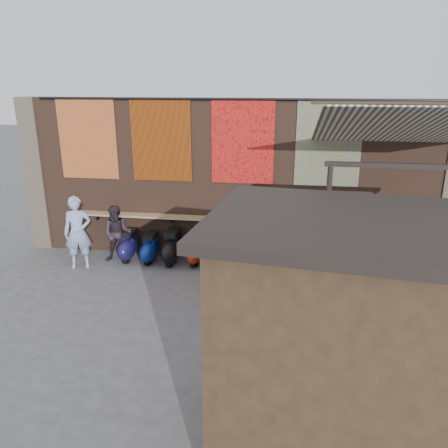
# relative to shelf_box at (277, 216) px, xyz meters

# --- Properties ---
(ground) EXTENTS (70.00, 70.00, 0.00)m
(ground) POSITION_rel_shelf_box_xyz_m (-1.19, -2.30, -1.24)
(ground) COLOR #474749
(ground) RESTS_ON ground
(brick_wall) EXTENTS (10.00, 0.40, 4.00)m
(brick_wall) POSITION_rel_shelf_box_xyz_m (-1.19, 0.40, 0.76)
(brick_wall) COLOR brown
(brick_wall) RESTS_ON ground
(pier_left) EXTENTS (0.50, 0.50, 4.00)m
(pier_left) POSITION_rel_shelf_box_xyz_m (-6.39, 0.40, 0.76)
(pier_left) COLOR #4C4238
(pier_left) RESTS_ON ground
(eating_counter) EXTENTS (8.00, 0.32, 0.05)m
(eating_counter) POSITION_rel_shelf_box_xyz_m (-1.19, 0.03, -0.14)
(eating_counter) COLOR #9E7A51
(eating_counter) RESTS_ON brick_wall
(shelf_box) EXTENTS (0.54, 0.29, 0.23)m
(shelf_box) POSITION_rel_shelf_box_xyz_m (0.00, 0.00, 0.00)
(shelf_box) COLOR white
(shelf_box) RESTS_ON eating_counter
(tapestry_redgold) EXTENTS (1.50, 0.02, 2.00)m
(tapestry_redgold) POSITION_rel_shelf_box_xyz_m (-4.79, 0.18, 1.76)
(tapestry_redgold) COLOR maroon
(tapestry_redgold) RESTS_ON brick_wall
(tapestry_sun) EXTENTS (1.50, 0.02, 2.00)m
(tapestry_sun) POSITION_rel_shelf_box_xyz_m (-2.89, 0.18, 1.76)
(tapestry_sun) COLOR #C94E0B
(tapestry_sun) RESTS_ON brick_wall
(tapestry_orange) EXTENTS (1.50, 0.02, 2.00)m
(tapestry_orange) POSITION_rel_shelf_box_xyz_m (-0.89, 0.18, 1.76)
(tapestry_orange) COLOR red
(tapestry_orange) RESTS_ON brick_wall
(tapestry_multi) EXTENTS (1.50, 0.02, 2.00)m
(tapestry_multi) POSITION_rel_shelf_box_xyz_m (1.11, 0.18, 1.76)
(tapestry_multi) COLOR navy
(tapestry_multi) RESTS_ON brick_wall
(hang_rail) EXTENTS (9.50, 0.06, 0.06)m
(hang_rail) POSITION_rel_shelf_box_xyz_m (-1.19, 0.17, 2.74)
(hang_rail) COLOR black
(hang_rail) RESTS_ON brick_wall
(scooter_stool_0) EXTENTS (0.37, 0.81, 0.77)m
(scooter_stool_0) POSITION_rel_shelf_box_xyz_m (-3.71, -0.29, -0.86)
(scooter_stool_0) COLOR #191653
(scooter_stool_0) RESTS_ON ground
(scooter_stool_1) EXTENTS (0.34, 0.76, 0.72)m
(scooter_stool_1) POSITION_rel_shelf_box_xyz_m (-3.14, -0.33, -0.88)
(scooter_stool_1) COLOR navy
(scooter_stool_1) RESTS_ON ground
(scooter_stool_2) EXTENTS (0.39, 0.88, 0.83)m
(scooter_stool_2) POSITION_rel_shelf_box_xyz_m (-2.58, -0.31, -0.83)
(scooter_stool_2) COLOR black
(scooter_stool_2) RESTS_ON ground
(scooter_stool_3) EXTENTS (0.36, 0.80, 0.76)m
(scooter_stool_3) POSITION_rel_shelf_box_xyz_m (-1.98, -0.26, -0.86)
(scooter_stool_3) COLOR #B92B0E
(scooter_stool_3) RESTS_ON ground
(scooter_stool_4) EXTENTS (0.38, 0.84, 0.80)m
(scooter_stool_4) POSITION_rel_shelf_box_xyz_m (-1.43, -0.33, -0.84)
(scooter_stool_4) COLOR #8A380C
(scooter_stool_4) RESTS_ON ground
(scooter_stool_5) EXTENTS (0.36, 0.79, 0.75)m
(scooter_stool_5) POSITION_rel_shelf_box_xyz_m (-0.91, -0.30, -0.87)
(scooter_stool_5) COLOR #1B6F5A
(scooter_stool_5) RESTS_ON ground
(scooter_stool_6) EXTENTS (0.35, 0.77, 0.73)m
(scooter_stool_6) POSITION_rel_shelf_box_xyz_m (-0.38, -0.28, -0.88)
(scooter_stool_6) COLOR black
(scooter_stool_6) RESTS_ON ground
(scooter_stool_7) EXTENTS (0.40, 0.89, 0.84)m
(scooter_stool_7) POSITION_rel_shelf_box_xyz_m (0.18, -0.29, -0.82)
(scooter_stool_7) COLOR navy
(scooter_stool_7) RESTS_ON ground
(scooter_stool_8) EXTENTS (0.37, 0.81, 0.77)m
(scooter_stool_8) POSITION_rel_shelf_box_xyz_m (0.82, -0.26, -0.86)
(scooter_stool_8) COLOR #0D6115
(scooter_stool_8) RESTS_ON ground
(scooter_stool_9) EXTENTS (0.32, 0.71, 0.67)m
(scooter_stool_9) POSITION_rel_shelf_box_xyz_m (1.30, -0.30, -0.91)
(scooter_stool_9) COLOR #A43015
(scooter_stool_9) RESTS_ON ground
(diner_left) EXTENTS (0.76, 0.63, 1.79)m
(diner_left) POSITION_rel_shelf_box_xyz_m (-4.75, -0.90, -0.35)
(diner_left) COLOR #95A4D9
(diner_left) RESTS_ON ground
(diner_right) EXTENTS (0.80, 0.68, 1.46)m
(diner_right) POSITION_rel_shelf_box_xyz_m (-3.95, -0.41, -0.51)
(diner_right) COLOR #2D232B
(diner_right) RESTS_ON ground
(shopper_navy) EXTENTS (0.95, 0.61, 1.51)m
(shopper_navy) POSITION_rel_shelf_box_xyz_m (0.96, -2.55, -0.49)
(shopper_navy) COLOR black
(shopper_navy) RESTS_ON ground
(shopper_grey) EXTENTS (1.32, 1.02, 1.81)m
(shopper_grey) POSITION_rel_shelf_box_xyz_m (3.09, -1.92, -0.34)
(shopper_grey) COLOR slate
(shopper_grey) RESTS_ON ground
(shopper_tan) EXTENTS (0.87, 0.80, 1.49)m
(shopper_tan) POSITION_rel_shelf_box_xyz_m (0.15, -1.53, -0.50)
(shopper_tan) COLOR #835B53
(shopper_tan) RESTS_ON ground
(market_stall) EXTENTS (2.91, 2.32, 2.91)m
(market_stall) POSITION_rel_shelf_box_xyz_m (0.92, -5.78, 0.21)
(market_stall) COLOR black
(market_stall) RESTS_ON ground
(stall_roof) EXTENTS (3.27, 2.66, 0.12)m
(stall_roof) POSITION_rel_shelf_box_xyz_m (0.92, -5.78, 1.73)
(stall_roof) COLOR black
(stall_roof) RESTS_ON market_stall
(stall_sign) EXTENTS (1.20, 0.18, 0.50)m
(stall_sign) POSITION_rel_shelf_box_xyz_m (1.04, -4.75, 0.87)
(stall_sign) COLOR gold
(stall_sign) RESTS_ON market_stall
(stall_shelf) EXTENTS (2.23, 0.37, 0.06)m
(stall_shelf) POSITION_rel_shelf_box_xyz_m (1.04, -4.75, -0.18)
(stall_shelf) COLOR #473321
(stall_shelf) RESTS_ON market_stall
(awning_canvas) EXTENTS (3.20, 3.28, 0.97)m
(awning_canvas) POSITION_rel_shelf_box_xyz_m (2.31, -1.40, 2.31)
(awning_canvas) COLOR beige
(awning_canvas) RESTS_ON brick_wall
(awning_ledger) EXTENTS (3.30, 0.08, 0.12)m
(awning_ledger) POSITION_rel_shelf_box_xyz_m (2.31, 0.19, 2.71)
(awning_ledger) COLOR #33261C
(awning_ledger) RESTS_ON brick_wall
(awning_header) EXTENTS (3.00, 0.08, 0.08)m
(awning_header) POSITION_rel_shelf_box_xyz_m (2.31, -2.90, 1.84)
(awning_header) COLOR black
(awning_header) RESTS_ON awning_post_left
(awning_post_left) EXTENTS (0.09, 0.09, 3.10)m
(awning_post_left) POSITION_rel_shelf_box_xyz_m (0.91, -2.90, 0.31)
(awning_post_left) COLOR black
(awning_post_left) RESTS_ON ground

